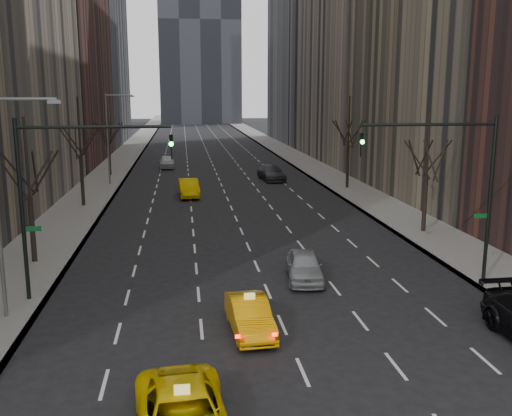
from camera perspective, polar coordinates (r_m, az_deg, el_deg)
name	(u,v)px	position (r m, az deg, el deg)	size (l,w,h in m)	color
sidewalk_left	(124,158)	(84.21, -13.08, 4.93)	(4.50, 320.00, 0.15)	slate
sidewalk_right	(292,155)	(85.31, 3.59, 5.29)	(4.50, 320.00, 0.15)	slate
tree_lw_b	(30,197)	(32.80, -21.69, 1.03)	(3.36, 3.50, 7.82)	black
tree_lw_c	(81,158)	(48.27, -17.12, 4.81)	(3.36, 3.50, 8.74)	black
tree_lw_d	(109,144)	(66.04, -14.51, 6.19)	(3.36, 3.50, 7.36)	black
tree_rw_b	(426,178)	(39.05, 16.66, 2.91)	(3.36, 3.50, 7.82)	black
tree_rw_c	(348,147)	(55.82, 9.21, 6.00)	(3.36, 3.50, 8.74)	black
traffic_mast_left	(60,180)	(26.10, -18.99, 2.67)	(6.69, 0.39, 8.00)	black
traffic_mast_right	(458,173)	(28.63, 19.59, 3.36)	(6.69, 0.39, 8.00)	black
streetlight_near	(4,185)	(24.59, -23.88, 2.12)	(2.83, 0.22, 9.00)	slate
streetlight_far	(111,130)	(58.82, -14.31, 7.61)	(2.83, 0.22, 9.00)	slate
taxi_sedan	(250,315)	(22.57, -0.64, -10.69)	(1.44, 4.14, 1.36)	#EE9A05
silver_sedan_ahead	(304,266)	(28.62, 4.85, -5.79)	(1.72, 4.26, 1.45)	gray
far_taxi	(189,188)	(51.61, -6.74, 2.01)	(1.69, 4.85, 1.60)	#DAAA04
far_suv_grey	(271,173)	(61.13, 1.55, 3.55)	(2.22, 5.47, 1.59)	#313136
far_car_white	(167,162)	(71.78, -8.91, 4.58)	(1.84, 4.57, 1.56)	silver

